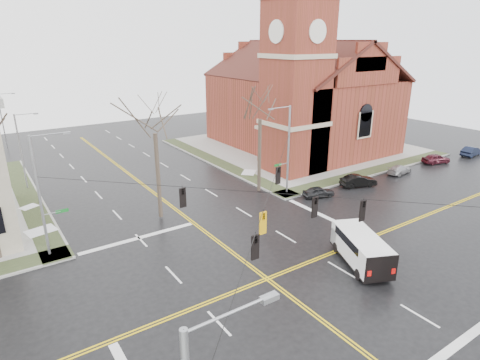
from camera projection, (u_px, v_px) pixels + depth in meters
ground at (267, 279)px, 26.89m from camera, size 120.00×120.00×0.00m
sidewalks at (267, 278)px, 26.87m from camera, size 80.00×80.00×0.17m
road_markings at (267, 279)px, 26.89m from camera, size 100.00×100.00×0.01m
church at (299, 90)px, 56.59m from camera, size 24.28×27.48×27.50m
signal_pole_ne at (287, 148)px, 40.24m from camera, size 2.75×0.22×9.00m
signal_pole_nw at (42, 193)px, 28.25m from camera, size 2.75×0.22×9.00m
span_wires at (269, 193)px, 24.85m from camera, size 23.02×23.02×0.03m
traffic_signals at (276, 207)px, 24.57m from camera, size 8.21×8.26×1.30m
streetlight_north_a at (22, 149)px, 41.65m from camera, size 2.30×0.20×8.00m
streetlight_north_b at (3, 119)px, 57.28m from camera, size 2.30×0.20×8.00m
cargo_van at (360, 246)px, 28.53m from camera, size 4.40×6.15×2.20m
parked_car_a at (319, 192)px, 40.77m from camera, size 3.50×2.14×1.11m
parked_car_b at (358, 181)px, 43.68m from camera, size 4.17×2.60×1.30m
parked_car_c at (399, 169)px, 47.88m from camera, size 3.77×1.79×1.06m
parked_car_d at (436, 159)px, 51.92m from camera, size 4.01×2.49×1.27m
parked_car_e at (471, 151)px, 55.33m from camera, size 4.05×1.66×1.30m
tree_nw_near at (155, 127)px, 33.38m from camera, size 4.00×4.00×11.43m
tree_ne at (260, 114)px, 39.70m from camera, size 4.00×4.00×11.33m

